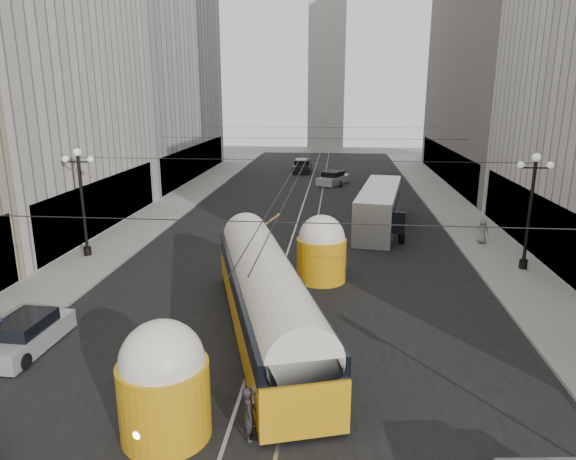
% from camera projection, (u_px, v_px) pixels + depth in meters
% --- Properties ---
extents(road, '(20.00, 85.00, 0.02)m').
position_uv_depth(road, '(310.00, 209.00, 43.62)').
color(road, black).
rests_on(road, ground).
extents(sidewalk_left, '(4.00, 72.00, 0.15)m').
position_uv_depth(sidewalk_left, '(185.00, 198.00, 48.09)').
color(sidewalk_left, gray).
rests_on(sidewalk_left, ground).
extents(sidewalk_right, '(4.00, 72.00, 0.15)m').
position_uv_depth(sidewalk_right, '(447.00, 203.00, 45.84)').
color(sidewalk_right, gray).
rests_on(sidewalk_right, ground).
extents(rail_left, '(0.12, 85.00, 0.04)m').
position_uv_depth(rail_left, '(302.00, 209.00, 43.69)').
color(rail_left, gray).
rests_on(rail_left, ground).
extents(rail_right, '(0.12, 85.00, 0.04)m').
position_uv_depth(rail_right, '(319.00, 209.00, 43.55)').
color(rail_right, gray).
rests_on(rail_right, ground).
extents(building_left_far, '(12.60, 28.60, 28.60)m').
position_uv_depth(building_left_far, '(139.00, 49.00, 56.70)').
color(building_left_far, '#999999').
rests_on(building_left_far, ground).
extents(building_right_far, '(12.60, 32.60, 32.60)m').
position_uv_depth(building_right_far, '(516.00, 25.00, 52.43)').
color(building_right_far, '#514C47').
rests_on(building_right_far, ground).
extents(distant_tower, '(6.00, 6.00, 31.36)m').
position_uv_depth(distant_tower, '(327.00, 59.00, 85.42)').
color(distant_tower, '#B2AFA8').
rests_on(distant_tower, ground).
extents(lamppost_left_mid, '(1.86, 0.44, 6.37)m').
position_uv_depth(lamppost_left_mid, '(82.00, 196.00, 29.89)').
color(lamppost_left_mid, black).
rests_on(lamppost_left_mid, sidewalk_left).
extents(lamppost_right_mid, '(1.86, 0.44, 6.37)m').
position_uv_depth(lamppost_right_mid, '(531.00, 205.00, 27.53)').
color(lamppost_right_mid, black).
rests_on(lamppost_right_mid, sidewalk_right).
extents(catenary, '(25.00, 72.00, 0.23)m').
position_uv_depth(catenary, '(312.00, 140.00, 41.12)').
color(catenary, black).
rests_on(catenary, ground).
extents(streetcar, '(6.57, 15.70, 3.58)m').
position_uv_depth(streetcar, '(266.00, 295.00, 20.52)').
color(streetcar, '#CA8C11').
rests_on(streetcar, ground).
extents(city_bus, '(4.24, 12.01, 2.98)m').
position_uv_depth(city_bus, '(379.00, 206.00, 37.25)').
color(city_bus, '#B3B6B9').
rests_on(city_bus, ground).
extents(sedan_silver, '(1.82, 4.20, 1.31)m').
position_uv_depth(sedan_silver, '(26.00, 335.00, 19.65)').
color(sedan_silver, '#B0B0B6').
rests_on(sedan_silver, ground).
extents(sedan_white_far, '(3.56, 4.89, 1.43)m').
position_uv_depth(sedan_white_far, '(333.00, 178.00, 55.34)').
color(sedan_white_far, silver).
rests_on(sedan_white_far, ground).
extents(sedan_dark_far, '(2.18, 5.07, 1.59)m').
position_uv_depth(sedan_dark_far, '(303.00, 166.00, 63.90)').
color(sedan_dark_far, black).
rests_on(sedan_dark_far, ground).
extents(pedestrian_crossing_a, '(0.48, 0.65, 1.63)m').
position_uv_depth(pedestrian_crossing_a, '(249.00, 413.00, 14.47)').
color(pedestrian_crossing_a, black).
rests_on(pedestrian_crossing_a, ground).
extents(pedestrian_crossing_b, '(0.79, 0.89, 1.53)m').
position_uv_depth(pedestrian_crossing_b, '(258.00, 411.00, 14.67)').
color(pedestrian_crossing_b, silver).
rests_on(pedestrian_crossing_b, ground).
extents(pedestrian_sidewalk_right, '(0.88, 0.65, 1.62)m').
position_uv_depth(pedestrian_sidewalk_right, '(482.00, 231.00, 33.07)').
color(pedestrian_sidewalk_right, gray).
rests_on(pedestrian_sidewalk_right, sidewalk_right).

